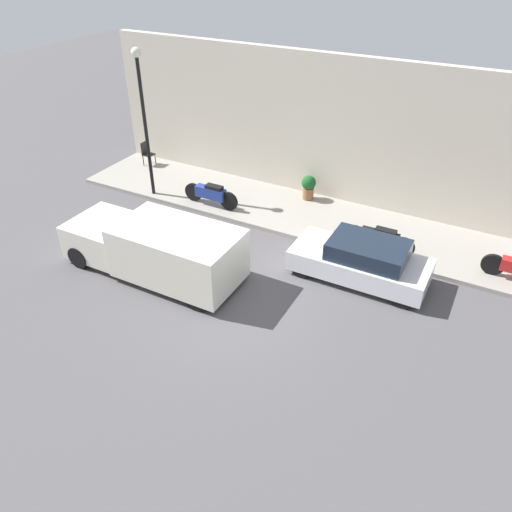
{
  "coord_description": "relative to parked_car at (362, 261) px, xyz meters",
  "views": [
    {
      "loc": [
        -9.1,
        -5.84,
        8.43
      ],
      "look_at": [
        1.19,
        -0.34,
        0.6
      ],
      "focal_mm": 35.0,
      "sensor_mm": 36.0,
      "label": 1
    }
  ],
  "objects": [
    {
      "name": "motorcycle_blue",
      "position": [
        1.55,
        5.93,
        -0.03
      ],
      "size": [
        0.3,
        2.12,
        0.79
      ],
      "color": "navy",
      "rests_on": "sidewalk"
    },
    {
      "name": "sidewalk",
      "position": [
        2.56,
        3.05,
        -0.54
      ],
      "size": [
        3.05,
        16.67,
        0.13
      ],
      "color": "gray",
      "rests_on": "ground_plane"
    },
    {
      "name": "streetlamp",
      "position": [
        1.33,
        8.31,
        2.76
      ],
      "size": [
        0.32,
        0.32,
        5.06
      ],
      "color": "black",
      "rests_on": "sidewalk"
    },
    {
      "name": "delivery_van",
      "position": [
        -2.45,
        5.24,
        0.24
      ],
      "size": [
        1.94,
        5.27,
        1.63
      ],
      "color": "silver",
      "rests_on": "ground_plane"
    },
    {
      "name": "building_facade",
      "position": [
        4.24,
        3.05,
        1.91
      ],
      "size": [
        0.3,
        16.67,
        5.03
      ],
      "color": "beige",
      "rests_on": "ground_plane"
    },
    {
      "name": "potted_plant",
      "position": [
        3.61,
        3.14,
        0.02
      ],
      "size": [
        0.51,
        0.51,
        0.88
      ],
      "color": "brown",
      "rests_on": "sidewalk"
    },
    {
      "name": "ground_plane",
      "position": [
        -2.36,
        3.05,
        -0.6
      ],
      "size": [
        60.0,
        60.0,
        0.0
      ],
      "primitive_type": "plane",
      "color": "#514F51"
    },
    {
      "name": "parked_car",
      "position": [
        0.0,
        0.0,
        0.0
      ],
      "size": [
        1.61,
        3.81,
        1.25
      ],
      "color": "silver",
      "rests_on": "ground_plane"
    },
    {
      "name": "cafe_chair",
      "position": [
        3.34,
        10.15,
        0.06
      ],
      "size": [
        0.4,
        0.4,
        0.95
      ],
      "color": "#262626",
      "rests_on": "sidewalk"
    },
    {
      "name": "motorcycle_black",
      "position": [
        1.47,
        -0.09,
        -0.04
      ],
      "size": [
        0.3,
        2.14,
        0.77
      ],
      "color": "black",
      "rests_on": "sidewalk"
    }
  ]
}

